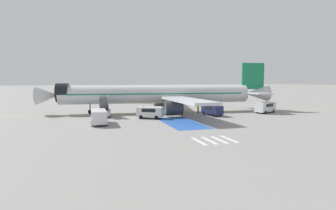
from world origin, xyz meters
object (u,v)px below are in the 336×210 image
service_van_1 (99,116)px  service_van_2 (150,112)px  ground_crew_0 (198,108)px  fuel_tanker (154,96)px  service_van_3 (212,109)px  service_van_0 (265,107)px  airliner (161,95)px  ground_crew_2 (144,109)px  ground_crew_1 (182,110)px  baggage_cart (171,113)px  boarding_stairs_forward (104,111)px

service_van_1 → service_van_2: 9.19m
service_van_1 → service_van_2: size_ratio=1.12×
service_van_2 → ground_crew_0: 11.32m
fuel_tanker → ground_crew_0: bearing=-175.6°
service_van_2 → service_van_3: 11.68m
fuel_tanker → service_van_0: size_ratio=1.77×
airliner → service_van_3: (7.59, -7.42, -2.43)m
airliner → ground_crew_2: (-4.14, -2.93, -2.55)m
service_van_1 → ground_crew_2: 11.82m
ground_crew_0 → ground_crew_1: ground_crew_0 is taller
fuel_tanker → ground_crew_1: bearing=176.2°
fuel_tanker → service_van_2: fuel_tanker is taller
ground_crew_1 → ground_crew_0: bearing=-17.0°
airliner → baggage_cart: bearing=-164.1°
ground_crew_0 → ground_crew_1: size_ratio=1.00×
boarding_stairs_forward → service_van_0: size_ratio=0.99×
boarding_stairs_forward → baggage_cart: 12.11m
service_van_0 → baggage_cart: size_ratio=1.97×
ground_crew_1 → ground_crew_2: 7.15m
baggage_cart → ground_crew_0: bearing=-91.6°
ground_crew_0 → ground_crew_2: bearing=-157.4°
service_van_1 → service_van_3: size_ratio=1.12×
ground_crew_0 → ground_crew_1: bearing=-131.7°
airliner → service_van_2: 9.07m
airliner → boarding_stairs_forward: bearing=111.7°
airliner → service_van_1: bearing=138.2°
ground_crew_2 → boarding_stairs_forward: bearing=62.0°
ground_crew_1 → service_van_2: bearing=162.1°
service_van_1 → ground_crew_0: service_van_1 is taller
fuel_tanker → boarding_stairs_forward: bearing=148.1°
service_van_2 → baggage_cart: (4.77, 3.48, -0.90)m
baggage_cart → ground_crew_2: (-4.83, 1.33, 0.76)m
service_van_3 → airliner: bearing=127.4°
fuel_tanker → service_van_0: (14.93, -29.58, -0.61)m
ground_crew_1 → service_van_3: bearing=-62.7°
baggage_cart → fuel_tanker: bearing=-15.2°
ground_crew_0 → service_van_1: bearing=-131.9°
service_van_2 → service_van_3: service_van_2 is taller
service_van_1 → ground_crew_1: service_van_1 is taller
service_van_1 → baggage_cart: bearing=27.3°
boarding_stairs_forward → service_van_3: (18.93, -4.39, 0.14)m
service_van_0 → baggage_cart: (-18.63, 2.92, -0.99)m
service_van_3 → ground_crew_0: size_ratio=2.73×
service_van_0 → fuel_tanker: bearing=-177.5°
boarding_stairs_forward → service_van_1: bearing=-92.2°
boarding_stairs_forward → service_van_2: bearing=-26.3°
service_van_1 → ground_crew_0: bearing=21.2°
boarding_stairs_forward → ground_crew_1: 14.15m
service_van_0 → service_van_3: (-11.73, -0.24, -0.11)m
airliner → ground_crew_0: bearing=-112.9°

